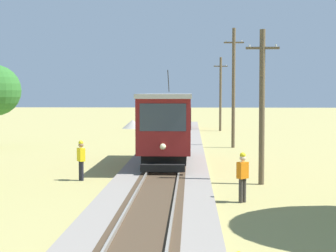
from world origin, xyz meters
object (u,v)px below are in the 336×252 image
object	(u,v)px
red_tram	(167,125)
utility_pole_far	(220,93)
utility_pole_mid	(233,87)
second_worker	(81,158)
freight_car	(179,115)
track_worker	(243,175)
utility_pole_near_tram	(262,105)
gravel_pile	(133,124)

from	to	relation	value
red_tram	utility_pole_far	bearing A→B (deg)	80.40
utility_pole_mid	second_worker	world-z (taller)	utility_pole_mid
freight_car	utility_pole_far	size ratio (longest dim) A/B	0.70
freight_car	track_worker	xyz separation A→B (m)	(3.09, -36.53, -0.57)
utility_pole_near_tram	utility_pole_far	distance (m)	30.36
freight_car	utility_pole_far	bearing A→B (deg)	-30.13
utility_pole_mid	track_worker	size ratio (longest dim) A/B	4.70
freight_car	second_worker	size ratio (longest dim) A/B	2.91
utility_pole_near_tram	freight_car	bearing A→B (deg)	97.37
red_tram	gravel_pile	xyz separation A→B (m)	(-5.12, 28.49, -1.72)
freight_car	utility_pole_far	xyz separation A→B (m)	(4.25, -2.46, 2.27)
track_worker	second_worker	bearing A→B (deg)	18.29
utility_pole_far	second_worker	xyz separation A→B (m)	(-7.82, -29.82, -2.84)
gravel_pile	track_worker	distance (m)	38.35
utility_pole_near_tram	utility_pole_far	xyz separation A→B (m)	(0.00, 30.36, 0.47)
red_tram	gravel_pile	world-z (taller)	red_tram
utility_pole_near_tram	gravel_pile	size ratio (longest dim) A/B	2.86
utility_pole_near_tram	gravel_pile	distance (m)	35.15
red_tram	track_worker	xyz separation A→B (m)	(3.08, -8.97, -1.21)
utility_pole_far	second_worker	size ratio (longest dim) A/B	4.18
utility_pole_far	gravel_pile	bearing A→B (deg)	160.08
freight_car	track_worker	size ratio (longest dim) A/B	2.91
red_tram	second_worker	size ratio (longest dim) A/B	4.79
utility_pole_mid	utility_pole_far	world-z (taller)	utility_pole_mid
utility_pole_near_tram	second_worker	xyz separation A→B (m)	(-7.82, 0.54, -2.37)
red_tram	utility_pole_far	world-z (taller)	utility_pole_far
freight_car	utility_pole_far	world-z (taller)	utility_pole_far
utility_pole_near_tram	track_worker	world-z (taller)	utility_pole_near_tram
red_tram	second_worker	world-z (taller)	red_tram
second_worker	utility_pole_mid	bearing A→B (deg)	-154.75
utility_pole_near_tram	track_worker	size ratio (longest dim) A/B	3.66
red_tram	second_worker	distance (m)	6.05
utility_pole_near_tram	track_worker	bearing A→B (deg)	-107.37
red_tram	utility_pole_far	distance (m)	25.50
freight_car	utility_pole_mid	size ratio (longest dim) A/B	0.62
utility_pole_mid	freight_car	bearing A→B (deg)	103.06
utility_pole_near_tram	second_worker	bearing A→B (deg)	176.07
utility_pole_far	second_worker	distance (m)	30.96
utility_pole_far	track_worker	world-z (taller)	utility_pole_far
red_tram	utility_pole_near_tram	distance (m)	6.86
utility_pole_mid	second_worker	distance (m)	16.36
red_tram	gravel_pile	size ratio (longest dim) A/B	3.75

